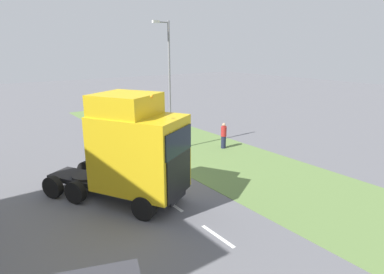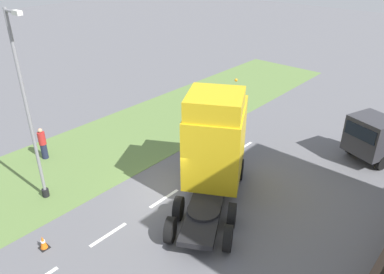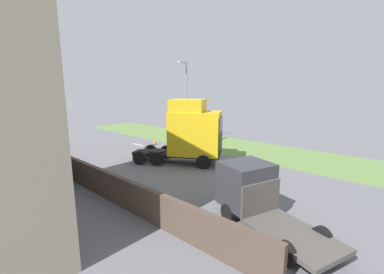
{
  "view_description": "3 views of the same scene",
  "coord_description": "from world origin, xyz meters",
  "px_view_note": "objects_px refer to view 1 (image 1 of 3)",
  "views": [
    {
      "loc": [
        7.03,
        13.63,
        6.77
      ],
      "look_at": [
        -2.61,
        0.53,
        2.27
      ],
      "focal_mm": 30.0,
      "sensor_mm": 36.0,
      "label": 1
    },
    {
      "loc": [
        10.19,
        -10.42,
        10.51
      ],
      "look_at": [
        0.78,
        0.37,
        3.06
      ],
      "focal_mm": 35.0,
      "sensor_mm": 36.0,
      "label": 2
    },
    {
      "loc": [
        15.57,
        14.32,
        5.83
      ],
      "look_at": [
        -0.61,
        -0.16,
        1.62
      ],
      "focal_mm": 24.0,
      "sensor_mm": 36.0,
      "label": 3
    }
  ],
  "objects_px": {
    "traffic_cone_lead": "(119,148)",
    "lamp_post": "(169,93)",
    "pedestrian": "(224,136)",
    "lorry_cab": "(134,151)"
  },
  "relations": [
    {
      "from": "traffic_cone_lead",
      "to": "lorry_cab",
      "type": "bearing_deg",
      "value": 71.68
    },
    {
      "from": "traffic_cone_lead",
      "to": "lamp_post",
      "type": "bearing_deg",
      "value": 148.44
    },
    {
      "from": "lorry_cab",
      "to": "pedestrian",
      "type": "bearing_deg",
      "value": 174.4
    },
    {
      "from": "lorry_cab",
      "to": "pedestrian",
      "type": "distance_m",
      "value": 9.64
    },
    {
      "from": "pedestrian",
      "to": "traffic_cone_lead",
      "type": "bearing_deg",
      "value": -30.12
    },
    {
      "from": "pedestrian",
      "to": "traffic_cone_lead",
      "type": "relative_size",
      "value": 3.13
    },
    {
      "from": "lamp_post",
      "to": "traffic_cone_lead",
      "type": "relative_size",
      "value": 14.55
    },
    {
      "from": "pedestrian",
      "to": "lamp_post",
      "type": "bearing_deg",
      "value": -28.81
    },
    {
      "from": "lamp_post",
      "to": "traffic_cone_lead",
      "type": "distance_m",
      "value": 5.02
    },
    {
      "from": "lamp_post",
      "to": "pedestrian",
      "type": "relative_size",
      "value": 4.65
    }
  ]
}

